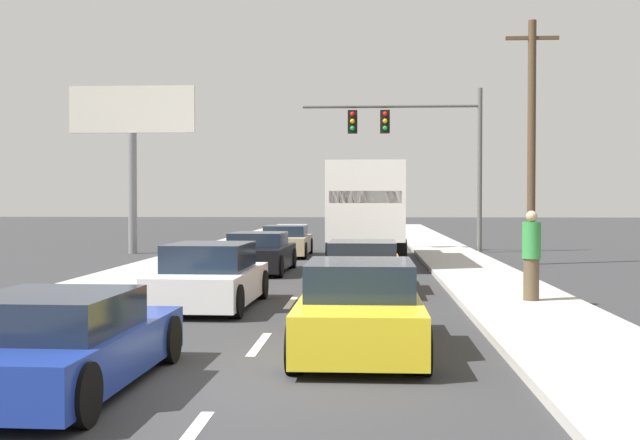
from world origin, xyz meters
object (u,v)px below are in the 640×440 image
at_px(pedestrian_near_corner, 531,255).
at_px(car_white, 210,278).
at_px(car_black, 259,254).
at_px(car_yellow, 360,310).
at_px(roadside_billboard, 132,130).
at_px(utility_pole_mid, 532,139).
at_px(traffic_signal_mast, 406,134).
at_px(box_truck, 367,206).
at_px(car_blue, 59,344).
at_px(car_orange, 363,268).
at_px(car_tan, 286,242).

bearing_deg(pedestrian_near_corner, car_white, -176.15).
relative_size(car_black, car_yellow, 0.98).
bearing_deg(car_yellow, roadside_billboard, 114.51).
height_order(car_yellow, pedestrian_near_corner, pedestrian_near_corner).
relative_size(utility_pole_mid, roadside_billboard, 1.21).
distance_m(car_yellow, traffic_signal_mast, 23.03).
bearing_deg(box_truck, roadside_billboard, 154.81).
bearing_deg(car_blue, utility_pole_mid, 64.25).
relative_size(car_white, car_yellow, 0.94).
relative_size(car_orange, utility_pole_mid, 0.54).
distance_m(car_orange, pedestrian_near_corner, 4.53).
height_order(car_black, roadside_billboard, roadside_billboard).
height_order(car_blue, pedestrian_near_corner, pedestrian_near_corner).
bearing_deg(car_white, car_tan, 89.93).
height_order(roadside_billboard, pedestrian_near_corner, roadside_billboard).
height_order(car_blue, traffic_signal_mast, traffic_signal_mast).
relative_size(car_tan, traffic_signal_mast, 0.56).
height_order(car_orange, pedestrian_near_corner, pedestrian_near_corner).
relative_size(car_yellow, roadside_billboard, 0.65).
xyz_separation_m(car_tan, box_truck, (3.19, -3.24, 1.42)).
height_order(car_blue, car_yellow, car_yellow).
height_order(car_black, car_white, car_white).
bearing_deg(box_truck, traffic_signal_mast, 74.79).
bearing_deg(car_blue, car_yellow, 37.90).
bearing_deg(car_black, car_white, -89.30).
height_order(car_blue, car_orange, car_orange).
height_order(car_tan, traffic_signal_mast, traffic_signal_mast).
relative_size(traffic_signal_mast, pedestrian_near_corner, 4.08).
distance_m(car_white, traffic_signal_mast, 19.12).
bearing_deg(roadside_billboard, car_blue, -75.51).
bearing_deg(car_tan, utility_pole_mid, -21.55).
xyz_separation_m(car_yellow, pedestrian_near_corner, (3.48, 5.02, 0.47)).
xyz_separation_m(car_yellow, traffic_signal_mast, (1.72, 22.54, 4.39)).
height_order(car_white, traffic_signal_mast, traffic_signal_mast).
height_order(car_black, car_yellow, car_yellow).
bearing_deg(car_yellow, car_blue, -142.10).
xyz_separation_m(traffic_signal_mast, pedestrian_near_corner, (1.76, -17.52, -3.92)).
bearing_deg(box_truck, car_black, -130.62).
distance_m(car_black, car_orange, 5.78).
bearing_deg(car_tan, car_orange, -75.45).
height_order(car_tan, pedestrian_near_corner, pedestrian_near_corner).
bearing_deg(car_orange, roadside_billboard, 125.95).
bearing_deg(pedestrian_near_corner, car_orange, 140.92).
bearing_deg(pedestrian_near_corner, car_tan, 114.07).
bearing_deg(car_black, car_tan, 89.06).
height_order(car_white, car_orange, car_white).
relative_size(car_blue, utility_pole_mid, 0.51).
bearing_deg(utility_pole_mid, car_black, -157.90).
bearing_deg(car_orange, pedestrian_near_corner, -39.08).
bearing_deg(traffic_signal_mast, car_tan, -150.09).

